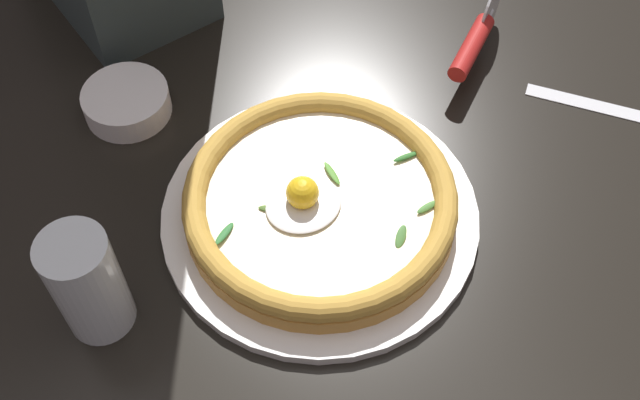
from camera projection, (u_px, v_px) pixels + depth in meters
name	position (u px, v px, depth m)	size (l,w,h in m)	color
ground_plane	(330.00, 184.00, 0.84)	(2.40, 2.40, 0.03)	black
pizza_plate	(320.00, 215.00, 0.80)	(0.32, 0.32, 0.01)	white
pizza	(320.00, 201.00, 0.78)	(0.28, 0.28, 0.06)	gold
side_bowl	(127.00, 102.00, 0.87)	(0.10, 0.10, 0.03)	white
pizza_cutter	(477.00, 37.00, 0.90)	(0.14, 0.09, 0.08)	silver
drinking_glass	(90.00, 289.00, 0.69)	(0.06, 0.06, 0.12)	silver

